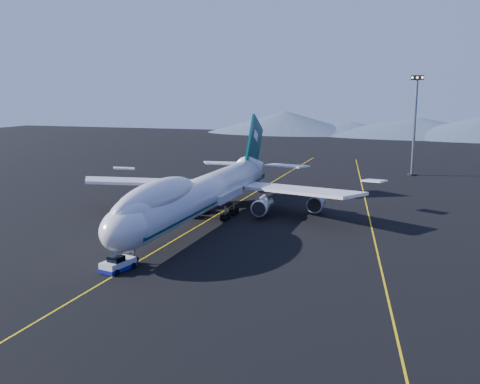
% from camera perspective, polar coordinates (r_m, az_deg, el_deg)
% --- Properties ---
extents(ground, '(500.00, 500.00, 0.00)m').
position_cam_1_polar(ground, '(101.91, -3.84, -3.25)').
color(ground, black).
rests_on(ground, ground).
extents(taxiway_line_main, '(0.25, 220.00, 0.01)m').
position_cam_1_polar(taxiway_line_main, '(101.91, -3.84, -3.25)').
color(taxiway_line_main, '#E1BA0D').
rests_on(taxiway_line_main, ground).
extents(taxiway_line_side, '(28.08, 198.09, 0.01)m').
position_cam_1_polar(taxiway_line_side, '(104.62, 13.74, -3.17)').
color(taxiway_line_side, '#E1BA0D').
rests_on(taxiway_line_side, ground).
extents(boeing_747, '(59.62, 72.43, 19.37)m').
position_cam_1_polar(boeing_747, '(100.73, -3.87, -0.03)').
color(boeing_747, silver).
rests_on(boeing_747, ground).
extents(pushback_tug, '(3.78, 5.61, 2.26)m').
position_cam_1_polar(pushback_tug, '(76.50, -12.87, -7.62)').
color(pushback_tug, silver).
rests_on(pushback_tug, ground).
extents(floodlight_mast, '(3.63, 2.72, 29.36)m').
position_cam_1_polar(floodlight_mast, '(166.99, 18.12, 6.77)').
color(floodlight_mast, black).
rests_on(floodlight_mast, ground).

